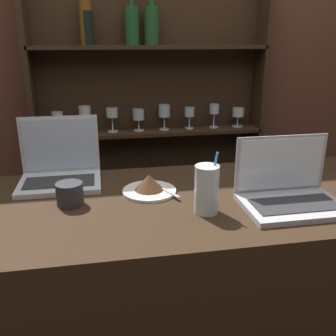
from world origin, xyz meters
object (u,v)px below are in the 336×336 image
object	(u,v)px
laptop_far	(289,191)
water_glass	(207,189)
cake_plate	(149,186)
coffee_cup	(70,194)
laptop_near	(60,168)

from	to	relation	value
laptop_far	water_glass	xyz separation A→B (m)	(-0.28, -0.01, 0.03)
cake_plate	coffee_cup	bearing A→B (deg)	-168.59
water_glass	laptop_far	bearing A→B (deg)	2.35
cake_plate	water_glass	xyz separation A→B (m)	(0.15, -0.19, 0.05)
laptop_near	cake_plate	bearing A→B (deg)	-27.48
laptop_near	water_glass	world-z (taller)	laptop_near
cake_plate	laptop_near	bearing A→B (deg)	152.52
laptop_far	water_glass	distance (m)	0.28
cake_plate	water_glass	size ratio (longest dim) A/B	0.97
cake_plate	water_glass	bearing A→B (deg)	-50.76
water_glass	coffee_cup	size ratio (longest dim) A/B	2.24
laptop_near	coffee_cup	distance (m)	0.22
laptop_far	cake_plate	distance (m)	0.47
laptop_near	laptop_far	size ratio (longest dim) A/B	0.92
cake_plate	water_glass	world-z (taller)	water_glass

